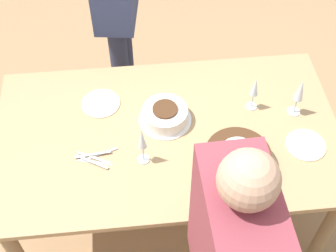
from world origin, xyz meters
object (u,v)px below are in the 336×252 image
at_px(cake_front_chocolate, 237,158).
at_px(wine_glass_extra, 142,141).
at_px(cake_center_white, 165,115).
at_px(wine_glass_near, 255,89).
at_px(wine_glass_far, 300,92).

relative_size(cake_front_chocolate, wine_glass_extra, 1.54).
xyz_separation_m(cake_center_white, cake_front_chocolate, (0.30, -0.30, 0.01)).
bearing_deg(cake_center_white, wine_glass_near, 5.56).
bearing_deg(cake_center_white, cake_front_chocolate, -44.66).
distance_m(cake_front_chocolate, wine_glass_far, 0.46).
distance_m(cake_center_white, wine_glass_far, 0.66).
bearing_deg(wine_glass_extra, cake_front_chocolate, -9.36).
height_order(cake_front_chocolate, wine_glass_near, wine_glass_near).
bearing_deg(wine_glass_extra, cake_center_white, 61.54).
relative_size(cake_center_white, wine_glass_near, 1.34).
height_order(cake_center_white, wine_glass_far, wine_glass_far).
xyz_separation_m(wine_glass_near, wine_glass_far, (0.21, -0.06, 0.02)).
relative_size(cake_center_white, wine_glass_far, 1.18).
xyz_separation_m(cake_front_chocolate, wine_glass_far, (0.35, 0.28, 0.10)).
distance_m(cake_center_white, wine_glass_extra, 0.28).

